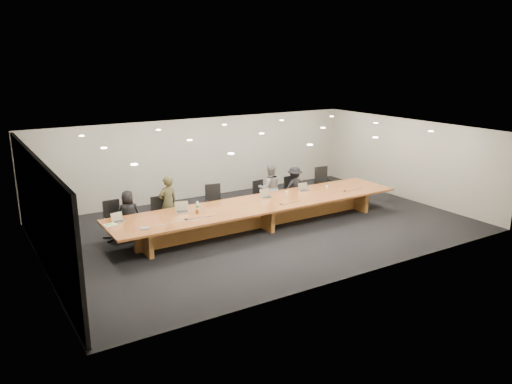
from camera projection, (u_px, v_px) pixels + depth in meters
ground at (261, 227)px, 14.68m from camera, size 12.00×12.00×0.00m
back_wall at (201, 158)px, 17.60m from camera, size 12.00×0.02×2.80m
left_wall_panel at (41, 215)px, 11.31m from camera, size 0.08×7.84×2.74m
conference_table at (261, 210)px, 14.55m from camera, size 9.00×1.80×0.75m
chair_far_left at (115, 220)px, 13.57m from camera, size 0.58×0.58×1.09m
chair_left at (161, 215)px, 14.15m from camera, size 0.54×0.54×1.03m
chair_mid_left at (215, 203)px, 15.10m from camera, size 0.67×0.67×1.13m
chair_mid_right at (262, 196)px, 16.09m from camera, size 0.60×0.60×1.02m
chair_right at (293, 191)px, 16.69m from camera, size 0.57×0.57×1.01m
chair_far_right at (325, 184)px, 17.22m from camera, size 0.64×0.64×1.21m
person_a at (129, 214)px, 13.66m from camera, size 0.73×0.56×1.34m
person_b at (168, 203)px, 14.22m from camera, size 0.64×0.47×1.61m
person_c at (270, 188)px, 15.95m from camera, size 0.91×0.79×1.58m
person_d at (295, 187)px, 16.56m from camera, size 0.88×0.52×1.35m
laptop_a at (119, 218)px, 12.75m from camera, size 0.35×0.28×0.24m
laptop_b at (182, 207)px, 13.54m from camera, size 0.42×0.34×0.29m
laptop_d at (267, 193)px, 14.96m from camera, size 0.36×0.28×0.27m
laptop_e at (304, 187)px, 15.74m from camera, size 0.34×0.28×0.24m
water_bottle at (197, 206)px, 13.71m from camera, size 0.10×0.10×0.24m
amber_mug at (197, 212)px, 13.47m from camera, size 0.10×0.10×0.11m
paper_cup_near at (287, 193)px, 15.37m from camera, size 0.10×0.10×0.10m
paper_cup_far at (327, 187)px, 16.09m from camera, size 0.10×0.10×0.09m
notepad at (110, 225)px, 12.54m from camera, size 0.33×0.28×0.02m
lime_gadget at (110, 224)px, 12.51m from camera, size 0.18×0.13×0.02m
av_box at (145, 228)px, 12.27m from camera, size 0.25×0.21×0.03m
mic_left at (186, 219)px, 12.96m from camera, size 0.17×0.17×0.03m
mic_center at (281, 204)px, 14.32m from camera, size 0.12×0.12×0.03m
mic_right at (345, 191)px, 15.73m from camera, size 0.14×0.14×0.03m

